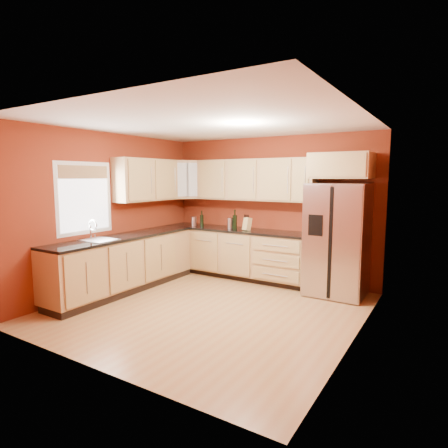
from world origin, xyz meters
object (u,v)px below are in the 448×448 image
(soap_dispenser, at_px, (306,229))
(knife_block, at_px, (247,224))
(wine_bottle_a, at_px, (202,219))
(canister_left, at_px, (194,221))
(refrigerator, at_px, (337,240))

(soap_dispenser, bearing_deg, knife_block, -175.20)
(wine_bottle_a, height_order, knife_block, wine_bottle_a)
(canister_left, bearing_deg, soap_dispenser, 2.32)
(wine_bottle_a, relative_size, soap_dispenser, 1.73)
(refrigerator, height_order, soap_dispenser, refrigerator)
(refrigerator, distance_m, soap_dispenser, 0.57)
(canister_left, bearing_deg, refrigerator, 0.27)
(wine_bottle_a, relative_size, knife_block, 1.33)
(knife_block, bearing_deg, soap_dispenser, 23.40)
(knife_block, bearing_deg, refrigerator, 19.01)
(canister_left, relative_size, knife_block, 0.78)
(canister_left, distance_m, wine_bottle_a, 0.19)
(knife_block, xyz_separation_m, soap_dispenser, (1.06, 0.09, -0.03))
(wine_bottle_a, height_order, soap_dispenser, wine_bottle_a)
(refrigerator, xyz_separation_m, knife_block, (-1.61, -0.01, 0.15))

